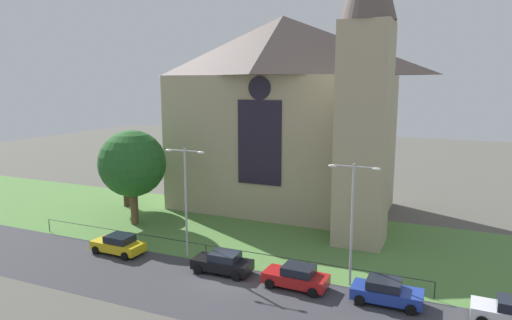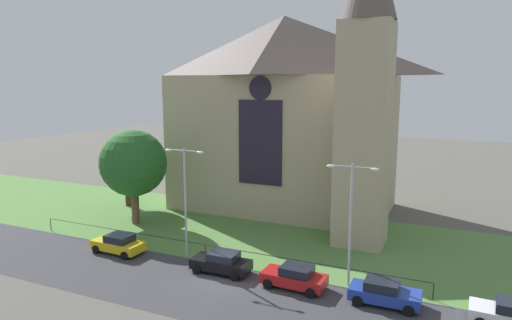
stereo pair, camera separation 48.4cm
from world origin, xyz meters
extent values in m
plane|color=#56544C|center=(0.00, 10.00, 0.00)|extent=(160.00, 160.00, 0.00)
cube|color=#38383D|center=(0.00, -2.00, 0.00)|extent=(120.00, 8.00, 0.01)
cube|color=#517F3D|center=(0.00, 8.00, 0.00)|extent=(120.00, 20.00, 0.01)
cube|color=tan|center=(-2.92, 18.85, 7.00)|extent=(22.00, 12.00, 14.00)
pyramid|color=#594C47|center=(-2.92, 18.85, 17.00)|extent=(22.00, 12.00, 6.00)
cube|color=black|center=(-2.92, 12.80, 7.70)|extent=(4.40, 0.16, 8.00)
cylinder|color=black|center=(-2.92, 12.80, 12.80)|extent=(2.20, 0.15, 2.20)
cube|color=tan|center=(7.08, 10.85, 9.00)|extent=(4.00, 4.00, 18.00)
cylinder|color=black|center=(-2.92, 2.50, 1.10)|extent=(32.56, 0.05, 0.05)
cylinder|color=black|center=(-19.20, 2.50, 0.55)|extent=(0.06, 0.07, 1.10)
cylinder|color=black|center=(-11.06, 2.50, 0.55)|extent=(0.07, 0.07, 1.10)
cylinder|color=black|center=(-2.92, 2.50, 0.55)|extent=(0.07, 0.07, 1.10)
cylinder|color=black|center=(5.22, 2.50, 0.55)|extent=(0.06, 0.07, 1.10)
cylinder|color=black|center=(13.36, 2.50, 0.55)|extent=(0.07, 0.07, 1.10)
cylinder|color=#423021|center=(-18.36, 12.18, 1.83)|extent=(0.70, 0.70, 3.66)
sphere|color=#235B23|center=(-18.36, 12.18, 5.39)|extent=(4.62, 4.62, 4.62)
cylinder|color=brown|center=(-13.51, 7.39, 1.76)|extent=(0.72, 0.72, 3.51)
sphere|color=#235B23|center=(-13.51, 7.39, 5.85)|extent=(6.25, 6.25, 6.25)
cylinder|color=#B2B2B7|center=(-4.54, 2.40, 4.23)|extent=(0.16, 0.16, 8.46)
cylinder|color=#B2B2B7|center=(-5.24, 2.40, 8.26)|extent=(1.40, 0.10, 0.10)
cylinder|color=#B2B2B7|center=(-3.84, 2.40, 8.26)|extent=(1.40, 0.10, 0.10)
ellipsoid|color=white|center=(-5.94, 2.40, 8.21)|extent=(0.57, 0.26, 0.20)
ellipsoid|color=white|center=(-3.14, 2.40, 8.21)|extent=(0.57, 0.26, 0.20)
cylinder|color=#B2B2B7|center=(8.10, 2.40, 4.10)|extent=(0.16, 0.16, 8.20)
cylinder|color=#B2B2B7|center=(7.40, 2.40, 8.00)|extent=(1.40, 0.10, 0.10)
cylinder|color=#B2B2B7|center=(8.80, 2.40, 8.00)|extent=(1.40, 0.10, 0.10)
ellipsoid|color=white|center=(6.70, 2.40, 7.95)|extent=(0.57, 0.26, 0.20)
ellipsoid|color=white|center=(9.50, 2.40, 7.95)|extent=(0.57, 0.26, 0.20)
cube|color=gold|center=(-9.83, 0.70, 0.61)|extent=(4.26, 1.95, 0.70)
cube|color=black|center=(-9.63, 0.69, 1.23)|extent=(2.06, 1.67, 0.55)
cylinder|color=black|center=(-11.33, -0.15, 0.32)|extent=(0.65, 0.24, 0.64)
cylinder|color=black|center=(-11.26, 1.65, 0.32)|extent=(0.65, 0.24, 0.64)
cylinder|color=black|center=(-8.39, -0.25, 0.32)|extent=(0.65, 0.24, 0.64)
cylinder|color=black|center=(-8.33, 1.55, 0.32)|extent=(0.65, 0.24, 0.64)
cube|color=black|center=(-0.60, 0.75, 0.61)|extent=(4.24, 1.90, 0.70)
cube|color=black|center=(-0.40, 0.75, 1.23)|extent=(2.04, 1.65, 0.55)
cylinder|color=black|center=(-2.05, -0.19, 0.32)|extent=(0.64, 0.23, 0.64)
cylinder|color=black|center=(-2.09, 1.61, 0.32)|extent=(0.64, 0.23, 0.64)
cylinder|color=black|center=(0.89, -0.12, 0.32)|extent=(0.64, 0.23, 0.64)
cylinder|color=black|center=(0.85, 1.68, 0.32)|extent=(0.64, 0.23, 0.64)
cube|color=#B21919|center=(4.92, 0.58, 0.61)|extent=(4.26, 1.94, 0.70)
cube|color=black|center=(5.12, 0.58, 1.23)|extent=(2.05, 1.67, 0.55)
cylinder|color=black|center=(3.42, -0.27, 0.32)|extent=(0.65, 0.24, 0.64)
cylinder|color=black|center=(3.48, 1.53, 0.32)|extent=(0.65, 0.24, 0.64)
cylinder|color=black|center=(6.36, -0.37, 0.32)|extent=(0.65, 0.24, 0.64)
cylinder|color=black|center=(6.42, 1.43, 0.32)|extent=(0.65, 0.24, 0.64)
cube|color=#1E3899|center=(10.72, 0.71, 0.61)|extent=(4.22, 1.84, 0.70)
cube|color=black|center=(10.52, 0.70, 1.23)|extent=(2.02, 1.62, 0.55)
cylinder|color=black|center=(12.18, 1.62, 0.32)|extent=(0.64, 0.23, 0.64)
cylinder|color=black|center=(12.20, -0.18, 0.32)|extent=(0.64, 0.23, 0.64)
cylinder|color=black|center=(9.24, 1.59, 0.32)|extent=(0.64, 0.23, 0.64)
cylinder|color=black|center=(9.26, -0.21, 0.32)|extent=(0.64, 0.23, 0.64)
cube|color=silver|center=(17.42, 0.87, 0.61)|extent=(4.26, 1.94, 0.70)
cylinder|color=black|center=(15.98, 1.82, 0.32)|extent=(0.65, 0.24, 0.64)
camera|label=1|loc=(13.77, -26.09, 13.27)|focal=31.84mm
camera|label=2|loc=(14.21, -25.90, 13.27)|focal=31.84mm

